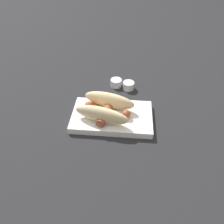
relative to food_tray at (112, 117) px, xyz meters
name	(u,v)px	position (x,y,z in m)	size (l,w,h in m)	color
ground_plane	(112,119)	(0.00, 0.00, -0.01)	(3.00, 3.00, 0.00)	#232326
food_tray	(112,117)	(0.00, 0.00, 0.00)	(0.27, 0.16, 0.02)	white
bread_roll	(105,107)	(-0.02, 0.00, 0.04)	(0.20, 0.15, 0.06)	beige
sausage	(107,110)	(-0.02, 0.00, 0.03)	(0.16, 0.14, 0.03)	brown
pickled_veggies	(95,107)	(-0.06, 0.03, 0.01)	(0.07, 0.08, 0.00)	orange
condiment_cup_near	(128,86)	(0.05, 0.18, 0.00)	(0.05, 0.05, 0.03)	silver
condiment_cup_far	(116,83)	(0.00, 0.19, 0.00)	(0.05, 0.05, 0.03)	silver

